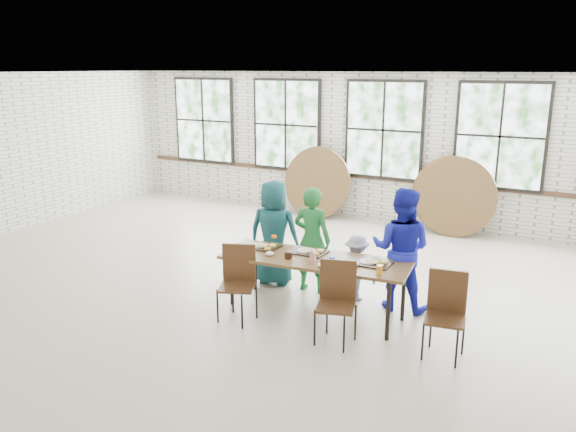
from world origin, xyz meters
name	(u,v)px	position (x,y,z in m)	size (l,w,h in m)	color
room	(384,132)	(0.00, 4.44, 1.83)	(12.00, 12.00, 12.00)	#B8A692
dining_table	(315,262)	(0.74, -0.25, 0.69)	(2.47, 1.04, 0.74)	brown
chair_near_left	(238,276)	(-0.05, -0.84, 0.56)	(0.54, 0.54, 0.95)	#452A17
chair_near_right	(337,295)	(1.28, -0.81, 0.56)	(0.52, 0.51, 0.95)	#452A17
chair_spare	(446,307)	(2.47, -0.55, 0.56)	(0.48, 0.47, 0.95)	#452A17
adult_teal	(274,233)	(-0.23, 0.40, 0.77)	(0.75, 0.49, 1.54)	navy
adult_green	(312,240)	(0.38, 0.40, 0.75)	(0.55, 0.36, 1.51)	#1D6E2F
toddler	(357,268)	(1.05, 0.40, 0.46)	(0.59, 0.34, 0.91)	#181646
adult_blue	(401,249)	(1.65, 0.40, 0.81)	(0.79, 0.61, 1.62)	#181EAD
tabletop_clutter	(320,258)	(0.82, -0.27, 0.77)	(1.98, 0.63, 0.11)	black
round_tops_leaning	(381,189)	(0.09, 4.16, 0.73)	(4.40, 0.46, 1.49)	brown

